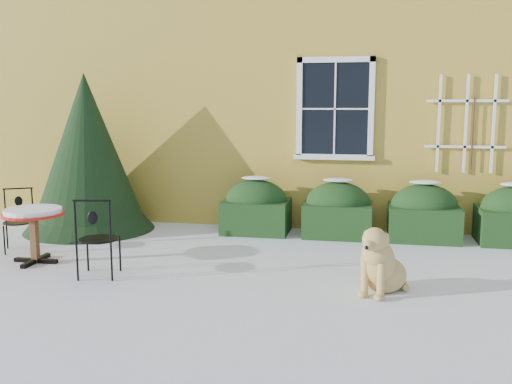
% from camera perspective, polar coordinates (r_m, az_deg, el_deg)
% --- Properties ---
extents(ground, '(80.00, 80.00, 0.00)m').
position_cam_1_polar(ground, '(6.77, -1.65, -8.82)').
color(ground, white).
rests_on(ground, ground).
extents(house, '(12.40, 8.40, 6.40)m').
position_cam_1_polar(house, '(13.42, 5.09, 13.71)').
color(house, gold).
rests_on(house, ground).
extents(hedge_row, '(4.95, 0.80, 0.91)m').
position_cam_1_polar(hedge_row, '(9.00, 12.31, -1.97)').
color(hedge_row, black).
rests_on(hedge_row, ground).
extents(evergreen_shrub, '(2.11, 2.11, 2.55)m').
position_cam_1_polar(evergreen_shrub, '(9.67, -16.49, 2.34)').
color(evergreen_shrub, black).
rests_on(evergreen_shrub, ground).
extents(bistro_table, '(0.77, 0.77, 0.72)m').
position_cam_1_polar(bistro_table, '(7.90, -21.38, -2.41)').
color(bistro_table, black).
rests_on(bistro_table, ground).
extents(patio_chair_near, '(0.50, 0.50, 0.96)m').
position_cam_1_polar(patio_chair_near, '(7.04, -15.58, -4.40)').
color(patio_chair_near, black).
rests_on(patio_chair_near, ground).
extents(patio_chair_far, '(0.53, 0.52, 0.87)m').
position_cam_1_polar(patio_chair_far, '(8.70, -22.63, -2.58)').
color(patio_chair_far, black).
rests_on(patio_chair_far, ground).
extents(dog, '(0.67, 0.84, 0.78)m').
position_cam_1_polar(dog, '(6.38, 12.29, -7.18)').
color(dog, tan).
rests_on(dog, ground).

